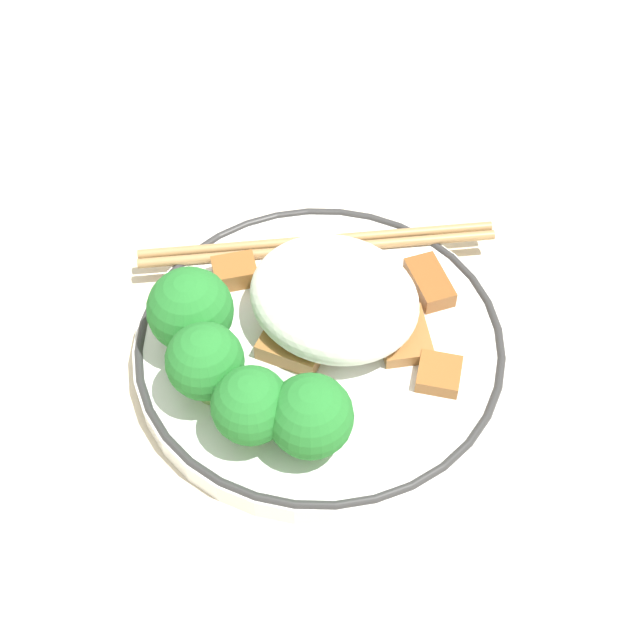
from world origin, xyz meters
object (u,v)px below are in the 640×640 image
plate (320,347)px  chopsticks (318,245)px  broccoli_back_center (205,362)px  broccoli_back_right (245,403)px  broccoli_mid_left (311,417)px  broccoli_back_left (190,311)px

plate → chopsticks: (0.04, -0.06, 0.01)m
broccoli_back_center → broccoli_back_right: (-0.03, 0.01, -0.00)m
broccoli_back_center → broccoli_back_right: bearing=163.4°
broccoli_mid_left → chopsticks: bearing=-61.8°
plate → broccoli_back_right: broccoli_back_right is taller
broccoli_back_center → broccoli_mid_left: bearing=-178.9°
plate → broccoli_mid_left: (-0.03, 0.06, 0.03)m
broccoli_back_center → chopsticks: broccoli_back_center is taller
chopsticks → broccoli_mid_left: bearing=118.2°
broccoli_back_left → broccoli_back_center: (-0.03, 0.03, 0.00)m
broccoli_back_left → broccoli_back_right: broccoli_back_left is taller
plate → broccoli_back_center: bearing=61.7°
broccoli_back_left → chopsticks: bearing=-103.5°
broccoli_back_right → broccoli_mid_left: bearing=-162.6°
chopsticks → plate: bearing=120.7°
broccoli_back_right → chopsticks: 0.15m
broccoli_back_center → plate: bearing=-118.3°
broccoli_mid_left → chopsticks: (0.07, -0.13, -0.02)m
broccoli_mid_left → broccoli_back_center: bearing=1.1°
broccoli_back_left → broccoli_mid_left: size_ratio=1.12×
plate → chopsticks: 0.08m
broccoli_mid_left → broccoli_back_left: bearing=-15.1°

